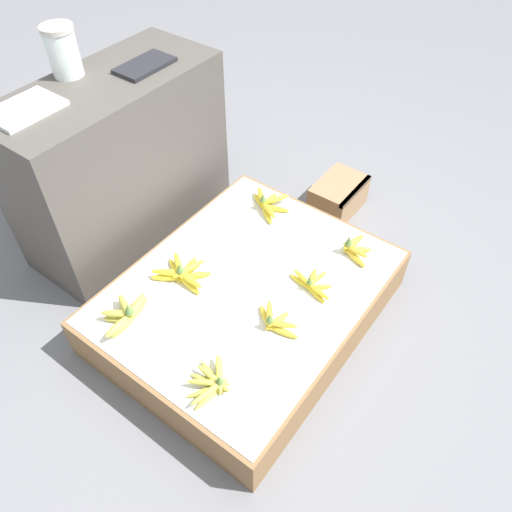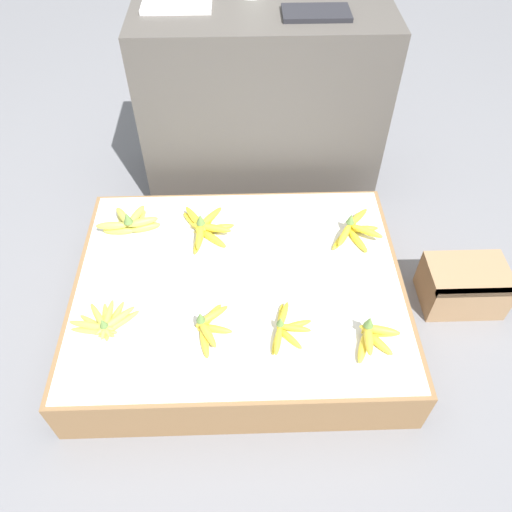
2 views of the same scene
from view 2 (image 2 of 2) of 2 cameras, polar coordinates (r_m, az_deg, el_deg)
ground_plane at (r=2.03m, az=-1.82°, el=-6.74°), size 10.00×10.00×0.00m
display_platform at (r=1.94m, az=-1.90°, el=-4.87°), size 1.22×0.98×0.22m
back_vendor_table at (r=2.37m, az=0.71°, el=16.81°), size 1.06×0.46×0.84m
wooden_crate at (r=2.16m, az=22.63°, el=-3.15°), size 0.31×0.22×0.18m
banana_bunch_front_left at (r=1.78m, az=-16.89°, el=-7.34°), size 0.24×0.18×0.09m
banana_bunch_front_midleft at (r=1.70m, az=-5.43°, el=-7.99°), size 0.13×0.22×0.09m
banana_bunch_front_midright at (r=1.70m, az=3.35°, el=-8.27°), size 0.15×0.22×0.08m
banana_bunch_front_right at (r=1.72m, az=13.27°, el=-8.91°), size 0.17×0.15×0.10m
banana_bunch_middle_left at (r=2.07m, az=-14.21°, el=3.75°), size 0.25×0.14×0.11m
banana_bunch_middle_midleft at (r=2.00m, az=-5.91°, el=3.27°), size 0.22×0.25×0.11m
banana_bunch_middle_right at (r=2.02m, az=11.17°, el=2.93°), size 0.22×0.23×0.10m
foam_tray_white at (r=2.24m, az=-8.99°, el=26.70°), size 0.27×0.20×0.02m
foam_tray_dark at (r=2.14m, az=6.90°, el=25.87°), size 0.26×0.15×0.02m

